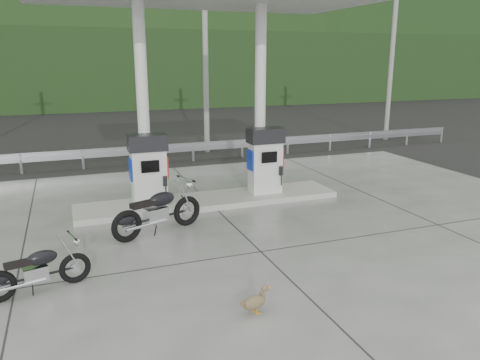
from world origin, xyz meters
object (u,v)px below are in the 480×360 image
object	(u,v)px
motorcycle_right	(158,212)
duck	(254,303)
gas_pump_left	(149,170)
motorcycle_left	(38,270)
gas_pump_right	(265,161)

from	to	relation	value
motorcycle_right	duck	xyz separation A→B (m)	(0.71, -3.90, -0.32)
gas_pump_left	motorcycle_left	size ratio (longest dim) A/B	1.11
motorcycle_left	motorcycle_right	world-z (taller)	motorcycle_right
gas_pump_right	duck	world-z (taller)	gas_pump_right
duck	gas_pump_right	bearing A→B (deg)	50.95
motorcycle_left	gas_pump_right	bearing A→B (deg)	18.68
gas_pump_left	duck	size ratio (longest dim) A/B	3.68
gas_pump_right	motorcycle_right	world-z (taller)	gas_pump_right
gas_pump_left	gas_pump_right	distance (m)	3.20
motorcycle_right	duck	bearing A→B (deg)	-100.99
gas_pump_left	duck	distance (m)	5.73
gas_pump_left	motorcycle_left	bearing A→B (deg)	-123.64
gas_pump_right	motorcycle_left	distance (m)	6.85
gas_pump_left	gas_pump_right	size ratio (longest dim) A/B	1.00
motorcycle_right	duck	size ratio (longest dim) A/B	4.30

